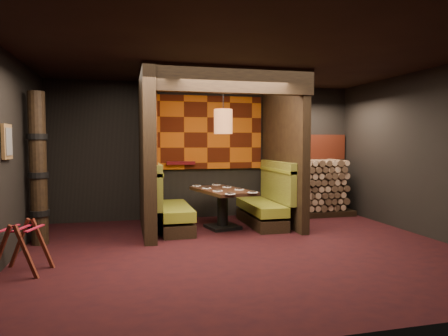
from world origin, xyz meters
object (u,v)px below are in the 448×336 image
at_px(dining_table, 223,202).
at_px(totem_column, 38,169).
at_px(booth_bench_left, 169,208).
at_px(firewood_stack, 313,188).
at_px(luggage_rack, 22,245).
at_px(pendant_lamp, 223,121).
at_px(booth_bench_right, 266,204).

bearing_deg(dining_table, totem_column, -172.03).
bearing_deg(booth_bench_left, firewood_stack, 12.17).
relative_size(luggage_rack, totem_column, 0.30).
bearing_deg(dining_table, luggage_rack, -148.02).
bearing_deg(pendant_lamp, totem_column, -172.94).
bearing_deg(firewood_stack, dining_table, -160.05).
bearing_deg(booth_bench_right, totem_column, -172.14).
xyz_separation_m(pendant_lamp, totem_column, (-3.08, -0.38, -0.81)).
bearing_deg(booth_bench_left, booth_bench_right, 0.00).
bearing_deg(dining_table, booth_bench_left, 173.16).
distance_m(dining_table, pendant_lamp, 1.49).
bearing_deg(firewood_stack, pendant_lamp, -158.94).
xyz_separation_m(booth_bench_left, firewood_stack, (3.25, 0.70, 0.21)).
bearing_deg(firewood_stack, totem_column, -166.81).
distance_m(luggage_rack, totem_column, 1.67).
distance_m(pendant_lamp, firewood_stack, 2.78).
relative_size(dining_table, totem_column, 0.64).
height_order(luggage_rack, totem_column, totem_column).
relative_size(booth_bench_right, luggage_rack, 2.20).
bearing_deg(firewood_stack, booth_bench_right, -152.65).
distance_m(booth_bench_right, firewood_stack, 1.54).
xyz_separation_m(booth_bench_right, totem_column, (-3.98, -0.55, 0.79)).
bearing_deg(booth_bench_left, totem_column, -165.25).
height_order(luggage_rack, firewood_stack, firewood_stack).
xyz_separation_m(booth_bench_right, luggage_rack, (-3.90, -1.99, -0.06)).
height_order(booth_bench_left, booth_bench_right, same).
bearing_deg(pendant_lamp, luggage_rack, -148.71).
relative_size(booth_bench_left, firewood_stack, 0.92).
bearing_deg(luggage_rack, pendant_lamp, 31.29).
relative_size(booth_bench_left, dining_table, 1.04).
xyz_separation_m(booth_bench_left, booth_bench_right, (1.89, 0.00, 0.00)).
xyz_separation_m(totem_column, firewood_stack, (5.33, 1.25, -0.57)).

